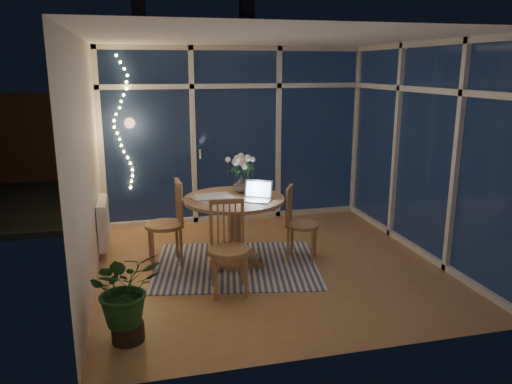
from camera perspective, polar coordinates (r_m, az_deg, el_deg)
floor at (r=6.03m, az=1.68°, el=-8.27°), size 4.00×4.00×0.00m
ceiling at (r=5.59m, az=1.87°, el=17.22°), size 4.00×4.00×0.00m
wall_back at (r=7.59m, az=-2.32°, el=6.53°), size 4.00×0.04×2.60m
wall_front at (r=3.83m, az=9.87°, el=-1.14°), size 4.00×0.04×2.60m
wall_left at (r=5.49m, az=-18.81°, el=2.90°), size 0.04×4.00×2.60m
wall_right at (r=6.49m, az=19.08°, el=4.50°), size 0.04×4.00×2.60m
window_wall_back at (r=7.55m, az=-2.26°, el=6.49°), size 4.00×0.10×2.60m
window_wall_right at (r=6.47m, az=18.78°, el=4.50°), size 0.10×4.00×2.60m
radiator at (r=6.57m, az=-17.08°, el=-3.33°), size 0.10×0.70×0.58m
fairy_lights at (r=7.30m, az=-15.06°, el=7.54°), size 0.24×0.10×1.85m
garden_patio at (r=10.82m, az=-2.87°, el=1.47°), size 12.00×6.00×0.10m
garden_fence at (r=11.07m, az=-5.99°, el=6.73°), size 11.00×0.08×1.80m
neighbour_roof at (r=13.99m, az=-6.66°, el=13.56°), size 7.00×3.00×2.20m
garden_shrubs at (r=8.99m, az=-9.08°, el=2.04°), size 0.90×0.90×0.90m
rug at (r=6.00m, az=-2.26°, el=-8.34°), size 2.16×1.85×0.01m
dining_table at (r=5.95m, az=-2.49°, el=-4.43°), size 1.38×1.38×0.81m
chair_left at (r=5.97m, az=-10.45°, el=-3.50°), size 0.51×0.51×1.03m
chair_right at (r=6.07m, az=5.30°, el=-3.57°), size 0.57×0.57×0.92m
chair_front at (r=5.15m, az=-3.12°, el=-6.42°), size 0.49×0.49×0.98m
laptop at (r=5.67m, az=-0.01°, el=0.14°), size 0.42×0.40×0.24m
flower_vase at (r=6.06m, az=-1.67°, el=0.91°), size 0.24×0.24×0.21m
bowl at (r=5.99m, az=0.35°, el=-0.07°), size 0.18×0.18×0.04m
newspapers at (r=5.84m, az=-5.10°, el=-0.59°), size 0.47×0.40×0.02m
phone at (r=5.68m, az=-1.44°, el=-1.00°), size 0.12×0.07×0.01m
potted_plant at (r=4.45m, az=-14.65°, el=-11.86°), size 0.65×0.60×0.76m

